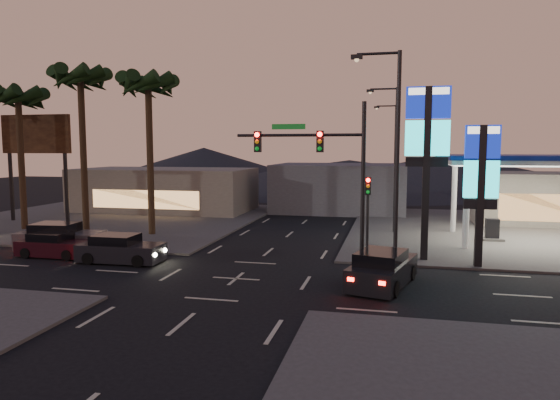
% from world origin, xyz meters
% --- Properties ---
extents(ground, '(140.00, 140.00, 0.00)m').
position_xyz_m(ground, '(0.00, 0.00, 0.00)').
color(ground, black).
rests_on(ground, ground).
extents(corner_lot_ne, '(24.00, 24.00, 0.12)m').
position_xyz_m(corner_lot_ne, '(16.00, 16.00, 0.06)').
color(corner_lot_ne, '#47443F').
rests_on(corner_lot_ne, ground).
extents(corner_lot_nw, '(24.00, 24.00, 0.12)m').
position_xyz_m(corner_lot_nw, '(-16.00, 16.00, 0.06)').
color(corner_lot_nw, '#47443F').
rests_on(corner_lot_nw, ground).
extents(gas_station, '(12.20, 8.20, 5.47)m').
position_xyz_m(gas_station, '(16.00, 12.00, 5.08)').
color(gas_station, silver).
rests_on(gas_station, ground).
extents(convenience_store, '(10.00, 6.00, 4.00)m').
position_xyz_m(convenience_store, '(18.00, 21.00, 2.00)').
color(convenience_store, '#726B5B').
rests_on(convenience_store, ground).
extents(pylon_sign_tall, '(2.20, 0.35, 9.00)m').
position_xyz_m(pylon_sign_tall, '(8.50, 5.50, 6.39)').
color(pylon_sign_tall, black).
rests_on(pylon_sign_tall, ground).
extents(pylon_sign_short, '(1.60, 0.35, 7.00)m').
position_xyz_m(pylon_sign_short, '(11.00, 4.50, 4.66)').
color(pylon_sign_short, black).
rests_on(pylon_sign_short, ground).
extents(traffic_signal_mast, '(6.10, 0.39, 8.00)m').
position_xyz_m(traffic_signal_mast, '(3.76, 1.99, 5.23)').
color(traffic_signal_mast, black).
rests_on(traffic_signal_mast, ground).
extents(pedestal_signal, '(0.32, 0.39, 4.30)m').
position_xyz_m(pedestal_signal, '(5.50, 6.98, 2.92)').
color(pedestal_signal, black).
rests_on(pedestal_signal, ground).
extents(streetlight_near, '(2.14, 0.25, 10.00)m').
position_xyz_m(streetlight_near, '(6.79, 1.00, 5.72)').
color(streetlight_near, black).
rests_on(streetlight_near, ground).
extents(streetlight_mid, '(2.14, 0.25, 10.00)m').
position_xyz_m(streetlight_mid, '(6.79, 14.00, 5.72)').
color(streetlight_mid, black).
rests_on(streetlight_mid, ground).
extents(streetlight_far, '(2.14, 0.25, 10.00)m').
position_xyz_m(streetlight_far, '(6.79, 28.00, 5.72)').
color(streetlight_far, black).
rests_on(streetlight_far, ground).
extents(palm_a, '(4.41, 4.41, 10.86)m').
position_xyz_m(palm_a, '(-9.00, 9.50, 9.43)').
color(palm_a, black).
rests_on(palm_a, ground).
extents(palm_b, '(4.41, 4.41, 11.46)m').
position_xyz_m(palm_b, '(-14.00, 9.50, 9.97)').
color(palm_b, black).
rests_on(palm_b, ground).
extents(palm_c, '(4.41, 4.41, 10.26)m').
position_xyz_m(palm_c, '(-19.00, 9.50, 8.88)').
color(palm_c, black).
rests_on(palm_c, ground).
extents(billboard, '(6.00, 0.30, 8.50)m').
position_xyz_m(billboard, '(-20.50, 13.00, 6.33)').
color(billboard, black).
rests_on(billboard, ground).
extents(building_far_west, '(16.00, 8.00, 4.00)m').
position_xyz_m(building_far_west, '(-14.00, 22.00, 2.00)').
color(building_far_west, '#726B5B').
rests_on(building_far_west, ground).
extents(building_far_mid, '(12.00, 9.00, 4.40)m').
position_xyz_m(building_far_mid, '(2.00, 26.00, 2.20)').
color(building_far_mid, '#4C4C51').
rests_on(building_far_mid, ground).
extents(hill_left, '(40.00, 40.00, 6.00)m').
position_xyz_m(hill_left, '(-25.00, 60.00, 3.00)').
color(hill_left, black).
rests_on(hill_left, ground).
extents(hill_right, '(50.00, 50.00, 5.00)m').
position_xyz_m(hill_right, '(15.00, 60.00, 2.50)').
color(hill_right, black).
rests_on(hill_right, ground).
extents(hill_center, '(60.00, 60.00, 4.00)m').
position_xyz_m(hill_center, '(0.00, 60.00, 2.00)').
color(hill_center, black).
rests_on(hill_center, ground).
extents(car_lane_a_front, '(4.48, 1.97, 1.44)m').
position_xyz_m(car_lane_a_front, '(-6.88, 1.84, 0.67)').
color(car_lane_a_front, black).
rests_on(car_lane_a_front, ground).
extents(car_lane_a_mid, '(4.08, 1.74, 1.32)m').
position_xyz_m(car_lane_a_mid, '(-11.10, 2.29, 0.61)').
color(car_lane_a_mid, black).
rests_on(car_lane_a_mid, ground).
extents(car_lane_b_front, '(5.03, 2.50, 1.59)m').
position_xyz_m(car_lane_b_front, '(-11.90, 3.82, 0.74)').
color(car_lane_b_front, '#515254').
rests_on(car_lane_b_front, ground).
extents(car_lane_b_mid, '(4.45, 2.22, 1.41)m').
position_xyz_m(car_lane_b_mid, '(-12.37, 4.53, 0.65)').
color(car_lane_b_mid, black).
rests_on(car_lane_b_mid, ground).
extents(suv_station, '(3.07, 4.98, 1.55)m').
position_xyz_m(suv_station, '(6.48, 0.29, 0.72)').
color(suv_station, black).
rests_on(suv_station, ground).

